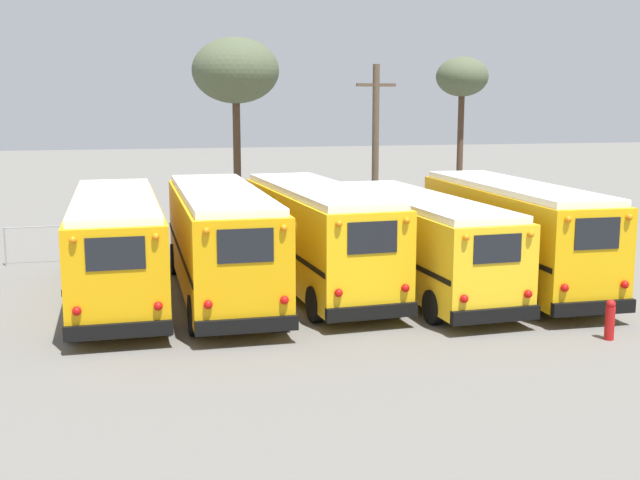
% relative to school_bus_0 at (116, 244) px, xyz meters
% --- Properties ---
extents(ground_plane, '(160.00, 160.00, 0.00)m').
position_rel_school_bus_0_xyz_m(ground_plane, '(6.13, -0.95, -1.73)').
color(ground_plane, '#66635E').
extents(school_bus_0, '(2.72, 10.58, 3.18)m').
position_rel_school_bus_0_xyz_m(school_bus_0, '(0.00, 0.00, 0.00)').
color(school_bus_0, '#E5A00C').
rests_on(school_bus_0, ground).
extents(school_bus_1, '(2.62, 10.40, 3.33)m').
position_rel_school_bus_0_xyz_m(school_bus_1, '(3.07, -0.41, 0.08)').
color(school_bus_1, '#E5A00C').
rests_on(school_bus_1, ground).
extents(school_bus_2, '(3.07, 10.14, 3.30)m').
position_rel_school_bus_0_xyz_m(school_bus_2, '(6.13, -0.05, 0.06)').
color(school_bus_2, yellow).
rests_on(school_bus_2, ground).
extents(school_bus_3, '(2.92, 10.57, 2.99)m').
position_rel_school_bus_0_xyz_m(school_bus_3, '(9.20, -0.78, -0.11)').
color(school_bus_3, yellow).
rests_on(school_bus_3, ground).
extents(school_bus_4, '(2.57, 9.98, 3.35)m').
position_rel_school_bus_0_xyz_m(school_bus_4, '(12.27, -1.12, 0.09)').
color(school_bus_4, '#EAAA0F').
rests_on(school_bus_4, ground).
extents(utility_pole, '(1.80, 0.31, 7.52)m').
position_rel_school_bus_0_xyz_m(utility_pole, '(11.26, 10.23, 2.16)').
color(utility_pole, brown).
rests_on(utility_pole, ground).
extents(bare_tree_0, '(4.02, 4.02, 8.81)m').
position_rel_school_bus_0_xyz_m(bare_tree_0, '(5.45, 13.30, 5.51)').
color(bare_tree_0, '#473323').
rests_on(bare_tree_0, ground).
extents(bare_tree_1, '(2.58, 2.58, 8.07)m').
position_rel_school_bus_0_xyz_m(bare_tree_1, '(16.71, 13.39, 5.20)').
color(bare_tree_1, '#473323').
rests_on(bare_tree_1, ground).
extents(fence_line, '(20.33, 0.06, 1.42)m').
position_rel_school_bus_0_xyz_m(fence_line, '(6.13, 6.15, -0.74)').
color(fence_line, '#939399').
rests_on(fence_line, ground).
extents(fire_hydrant, '(0.24, 0.24, 1.03)m').
position_rel_school_bus_0_xyz_m(fire_hydrant, '(12.01, -7.06, -1.21)').
color(fire_hydrant, '#B21414').
rests_on(fire_hydrant, ground).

